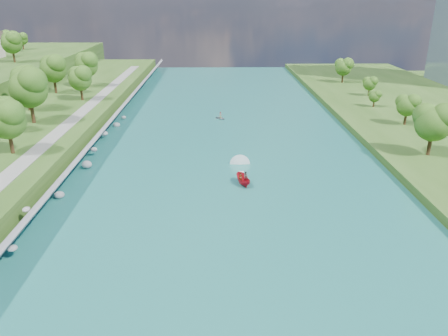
{
  "coord_description": "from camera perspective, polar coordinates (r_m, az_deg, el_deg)",
  "views": [
    {
      "loc": [
        -2.04,
        -48.06,
        27.8
      ],
      "look_at": [
        -0.83,
        16.53,
        2.5
      ],
      "focal_mm": 35.0,
      "sensor_mm": 36.0,
      "label": 1
    }
  ],
  "objects": [
    {
      "name": "raft",
      "position": [
        107.25,
        -0.46,
        6.63
      ],
      "size": [
        3.3,
        3.3,
        1.71
      ],
      "rotation": [
        0.0,
        0.0,
        0.79
      ],
      "color": "#9C9EA5",
      "rests_on": "river_water"
    },
    {
      "name": "motorboat",
      "position": [
        70.53,
        2.42,
        -1.13
      ],
      "size": [
        3.6,
        19.06,
        2.05
      ],
      "rotation": [
        0.0,
        0.0,
        3.41
      ],
      "color": "#B10E1C",
      "rests_on": "river_water"
    },
    {
      "name": "ground",
      "position": [
        55.56,
        1.19,
        -8.64
      ],
      "size": [
        260.0,
        260.0,
        0.0
      ],
      "primitive_type": "plane",
      "color": "#2D5119",
      "rests_on": "ground"
    },
    {
      "name": "river_water",
      "position": [
        73.53,
        0.6,
        -0.79
      ],
      "size": [
        55.0,
        240.0,
        0.1
      ],
      "primitive_type": "cube",
      "color": "#195F5E",
      "rests_on": "ground"
    },
    {
      "name": "riverside_path",
      "position": [
        78.41,
        -23.88,
        1.48
      ],
      "size": [
        3.0,
        200.0,
        0.1
      ],
      "primitive_type": "cube",
      "color": "gray",
      "rests_on": "berm_west"
    },
    {
      "name": "riprap_bank",
      "position": [
        75.82,
        -19.29,
        0.06
      ],
      "size": [
        4.31,
        236.0,
        4.34
      ],
      "color": "slate",
      "rests_on": "ground"
    },
    {
      "name": "trees_east",
      "position": [
        88.74,
        26.16,
        4.91
      ],
      "size": [
        12.61,
        141.43,
        11.18
      ],
      "color": "#295416",
      "rests_on": "berm_east"
    }
  ]
}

